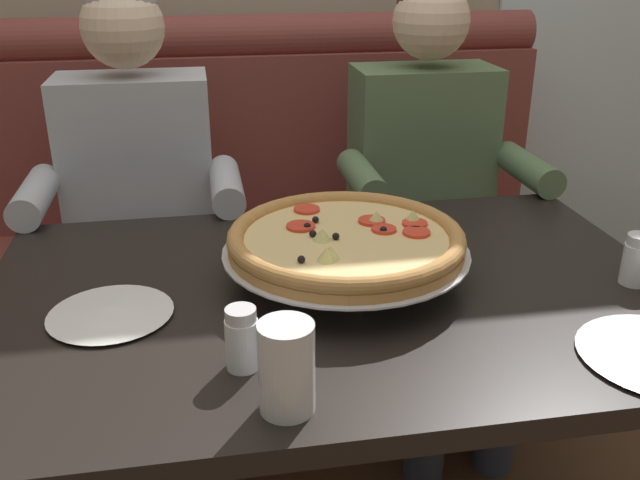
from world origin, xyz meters
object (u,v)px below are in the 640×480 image
booth_bench (280,256)px  shaker_pepper_flakes (636,263)px  diner_left (138,201)px  drinking_glass (287,373)px  shaker_oregano (242,343)px  plate_near_right (110,311)px  pizza (346,241)px  dining_table (335,328)px  diner_right (431,184)px

booth_bench → shaker_pepper_flakes: (0.57, -0.98, 0.38)m
diner_left → drinking_glass: 1.03m
diner_left → shaker_oregano: (0.21, -0.87, 0.07)m
plate_near_right → shaker_oregano: bearing=-42.7°
booth_bench → pizza: booth_bench is taller
dining_table → diner_left: 0.76m
plate_near_right → drinking_glass: (0.27, -0.32, 0.05)m
shaker_pepper_flakes → shaker_oregano: bearing=-168.3°
booth_bench → dining_table: (0.00, -0.91, 0.25)m
dining_table → diner_left: bearing=122.4°
diner_right → drinking_glass: 1.13m
shaker_oregano → plate_near_right: 0.30m
diner_left → shaker_pepper_flakes: size_ratio=12.75×
diner_left → drinking_glass: (0.27, -0.99, 0.09)m
plate_near_right → pizza: bearing=9.1°
booth_bench → plate_near_right: bearing=-113.5°
shaker_oregano → drinking_glass: 0.13m
booth_bench → dining_table: size_ratio=1.37×
diner_right → pizza: diner_right is taller
diner_left → dining_table: bearing=-57.6°
diner_left → diner_right: 0.81m
dining_table → diner_left: size_ratio=1.03×
pizza → plate_near_right: pizza is taller
booth_bench → drinking_glass: booth_bench is taller
booth_bench → diner_right: diner_right is taller
plate_near_right → drinking_glass: 0.42m
dining_table → drinking_glass: size_ratio=9.69×
diner_left → diner_right: (0.81, 0.00, 0.00)m
plate_near_right → drinking_glass: bearing=-49.4°
shaker_oregano → drinking_glass: size_ratio=0.75×
shaker_pepper_flakes → plate_near_right: shaker_pepper_flakes is taller
dining_table → plate_near_right: size_ratio=6.00×
pizza → plate_near_right: size_ratio=2.16×
dining_table → shaker_oregano: 0.33m
shaker_oregano → shaker_pepper_flakes: bearing=11.7°
dining_table → drinking_glass: (-0.14, -0.35, 0.15)m
booth_bench → diner_left: diner_left is taller
booth_bench → plate_near_right: size_ratio=8.24×
booth_bench → shaker_oregano: size_ratio=17.67×
diner_left → diner_right: size_ratio=1.00×
booth_bench → plate_near_right: booth_bench is taller
dining_table → diner_right: bearing=57.6°
shaker_pepper_flakes → drinking_glass: (-0.71, -0.27, 0.02)m
diner_left → pizza: bearing=-54.3°
booth_bench → shaker_pepper_flakes: 1.20m
diner_right → plate_near_right: (-0.81, -0.67, 0.04)m
diner_left → drinking_glass: bearing=-74.8°
dining_table → shaker_oregano: shaker_oregano is taller
dining_table → pizza: (0.03, 0.03, 0.17)m
pizza → shaker_oregano: pizza is taller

